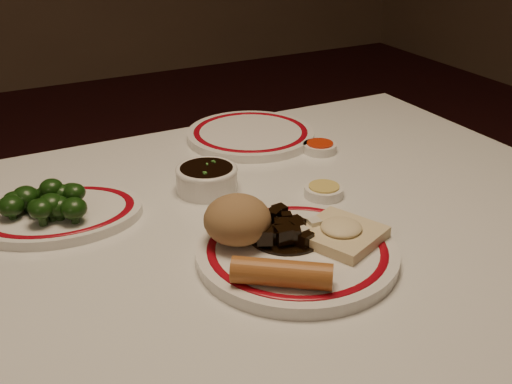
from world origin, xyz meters
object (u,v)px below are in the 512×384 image
object	(u,v)px
broccoli_plate	(60,214)
soy_bowl	(207,180)
fried_wonton	(341,233)
dining_table	(248,284)
main_plate	(297,253)
broccoli_pile	(50,199)
rice_mound	(237,220)
spring_roll	(282,273)
stirfry_heap	(286,230)

from	to	relation	value
broccoli_plate	soy_bowl	distance (m)	0.24
fried_wonton	soy_bowl	size ratio (longest dim) A/B	1.31
dining_table	fried_wonton	size ratio (longest dim) A/B	9.13
main_plate	broccoli_pile	world-z (taller)	broccoli_pile
rice_mound	broccoli_plate	size ratio (longest dim) A/B	0.34
broccoli_plate	soy_bowl	size ratio (longest dim) A/B	2.73
rice_mound	broccoli_pile	xyz separation A→B (m)	(-0.21, 0.21, -0.01)
broccoli_pile	soy_bowl	distance (m)	0.25
main_plate	rice_mound	distance (m)	0.09
broccoli_pile	dining_table	bearing A→B (deg)	-32.98
main_plate	fried_wonton	xyz separation A→B (m)	(0.06, -0.01, 0.02)
spring_roll	stirfry_heap	size ratio (longest dim) A/B	1.12
dining_table	fried_wonton	world-z (taller)	fried_wonton
stirfry_heap	soy_bowl	world-z (taller)	stirfry_heap
spring_roll	broccoli_plate	xyz separation A→B (m)	(-0.20, 0.33, -0.03)
fried_wonton	broccoli_plate	distance (m)	0.42
fried_wonton	stirfry_heap	bearing A→B (deg)	147.59
soy_bowl	broccoli_pile	bearing A→B (deg)	178.23
rice_mound	spring_roll	xyz separation A→B (m)	(0.00, -0.12, -0.02)
dining_table	spring_roll	bearing A→B (deg)	-102.60
dining_table	spring_roll	world-z (taller)	spring_roll
spring_roll	soy_bowl	world-z (taller)	spring_roll
rice_mound	fried_wonton	bearing A→B (deg)	-25.96
main_plate	broccoli_pile	size ratio (longest dim) A/B	2.66
spring_roll	broccoli_plate	world-z (taller)	spring_roll
fried_wonton	stirfry_heap	world-z (taller)	stirfry_heap
fried_wonton	broccoli_pile	bearing A→B (deg)	141.43
spring_roll	fried_wonton	distance (m)	0.14
dining_table	stirfry_heap	world-z (taller)	stirfry_heap
fried_wonton	broccoli_pile	size ratio (longest dim) A/B	1.05
rice_mound	broccoli_plate	bearing A→B (deg)	133.40
main_plate	broccoli_plate	world-z (taller)	main_plate
rice_mound	stirfry_heap	size ratio (longest dim) A/B	0.84
spring_roll	main_plate	bearing A→B (deg)	-6.95
spring_roll	broccoli_pile	bearing A→B (deg)	68.81
dining_table	spring_roll	xyz separation A→B (m)	(-0.04, -0.17, 0.13)
spring_roll	fried_wonton	world-z (taller)	spring_roll
main_plate	soy_bowl	distance (m)	0.25
broccoli_plate	dining_table	bearing A→B (deg)	-34.67
main_plate	stirfry_heap	size ratio (longest dim) A/B	3.03
main_plate	rice_mound	world-z (taller)	rice_mound
main_plate	broccoli_plate	distance (m)	0.37
broccoli_plate	stirfry_heap	bearing A→B (deg)	-41.41
main_plate	spring_roll	size ratio (longest dim) A/B	2.71
dining_table	broccoli_pile	size ratio (longest dim) A/B	9.54
main_plate	fried_wonton	world-z (taller)	fried_wonton
dining_table	main_plate	distance (m)	0.14
soy_bowl	main_plate	bearing A→B (deg)	-84.97
main_plate	soy_bowl	xyz separation A→B (m)	(-0.02, 0.25, 0.01)
spring_roll	stirfry_heap	distance (m)	0.12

